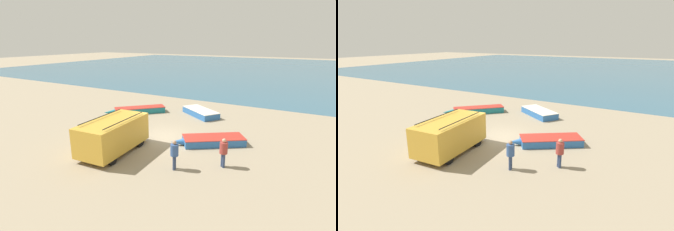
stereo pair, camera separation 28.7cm
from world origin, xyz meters
TOP-DOWN VIEW (x-y plane):
  - ground_plane at (0.00, 0.00)m, footprint 200.00×200.00m
  - sea_water at (0.00, 52.00)m, footprint 120.00×80.00m
  - parked_van at (-1.19, -3.66)m, footprint 2.52×4.93m
  - fishing_rowboat_0 at (3.51, 0.46)m, footprint 4.49×3.59m
  - fishing_rowboat_1 at (0.04, 6.48)m, footprint 4.41×3.44m
  - fishing_rowboat_2 at (-5.27, 4.23)m, footprint 4.54×4.66m
  - fisherman_0 at (5.22, -2.27)m, footprint 0.43×0.43m
  - fisherman_1 at (3.10, -3.83)m, footprint 0.43×0.43m

SIDE VIEW (x-z plane):
  - ground_plane at x=0.00m, z-range 0.00..0.00m
  - sea_water at x=0.00m, z-range 0.00..0.01m
  - fishing_rowboat_0 at x=3.51m, z-range 0.00..0.51m
  - fishing_rowboat_2 at x=-5.27m, z-range 0.00..0.56m
  - fishing_rowboat_1 at x=0.04m, z-range 0.00..0.57m
  - fisherman_1 at x=3.10m, z-range 0.16..1.79m
  - fisherman_0 at x=5.22m, z-range 0.16..1.79m
  - parked_van at x=-1.19m, z-range 0.04..2.21m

